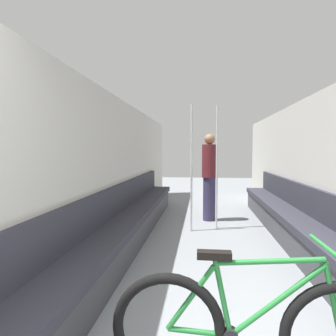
% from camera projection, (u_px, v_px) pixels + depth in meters
% --- Properties ---
extents(wall_left, '(0.10, 10.71, 2.23)m').
position_uv_depth(wall_left, '(113.00, 170.00, 4.55)').
color(wall_left, beige).
rests_on(wall_left, ground).
extents(wall_right, '(0.10, 10.71, 2.23)m').
position_uv_depth(wall_right, '(320.00, 171.00, 4.21)').
color(wall_right, beige).
rests_on(wall_right, ground).
extents(bench_seat_row_left, '(0.47, 6.58, 0.89)m').
position_uv_depth(bench_seat_row_left, '(130.00, 224.00, 4.54)').
color(bench_seat_row_left, '#3D3D42').
rests_on(bench_seat_row_left, ground).
extents(bench_seat_row_right, '(0.47, 6.58, 0.89)m').
position_uv_depth(bench_seat_row_right, '(299.00, 228.00, 4.26)').
color(bench_seat_row_right, '#3D3D42').
rests_on(bench_seat_row_right, ground).
extents(bicycle, '(1.67, 0.46, 0.88)m').
position_uv_depth(bicycle, '(252.00, 331.00, 1.74)').
color(bicycle, black).
rests_on(bicycle, ground).
extents(grab_pole_near, '(0.08, 0.08, 2.21)m').
position_uv_depth(grab_pole_near, '(217.00, 169.00, 5.36)').
color(grab_pole_near, gray).
rests_on(grab_pole_near, ground).
extents(grab_pole_far, '(0.08, 0.08, 2.21)m').
position_uv_depth(grab_pole_far, '(191.00, 170.00, 5.21)').
color(grab_pole_far, gray).
rests_on(grab_pole_far, ground).
extents(passenger_standing, '(0.30, 0.30, 1.74)m').
position_uv_depth(passenger_standing, '(209.00, 176.00, 6.01)').
color(passenger_standing, '#332D4C').
rests_on(passenger_standing, ground).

